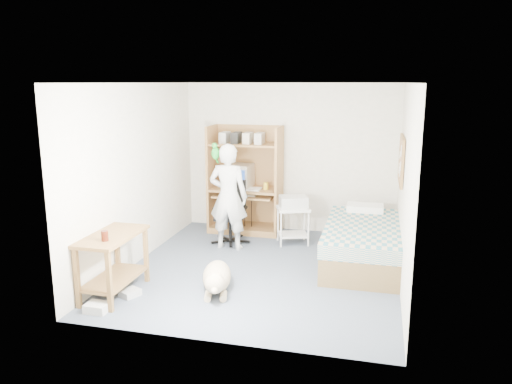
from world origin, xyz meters
TOP-DOWN VIEW (x-y plane):
  - floor at (0.00, 0.00)m, footprint 4.00×4.00m
  - wall_back at (0.00, 2.00)m, footprint 3.60×0.02m
  - wall_right at (1.80, 0.00)m, footprint 0.02×4.00m
  - wall_left at (-1.80, 0.00)m, footprint 0.02×4.00m
  - ceiling at (0.00, 0.00)m, footprint 3.60×4.00m
  - computer_hutch at (-0.70, 1.74)m, footprint 1.20×0.63m
  - bed at (1.30, 0.62)m, footprint 1.02×2.02m
  - side_desk at (-1.55, -1.20)m, footprint 0.50×1.00m
  - corkboard at (1.77, 0.90)m, footprint 0.04×0.94m
  - office_chair at (-0.77, 1.08)m, footprint 0.55×0.55m
  - person at (-0.72, 0.78)m, footprint 0.59×0.39m
  - parrot at (-0.92, 0.79)m, footprint 0.12×0.21m
  - dog at (-0.39, -0.82)m, footprint 0.52×1.06m
  - printer_cart at (0.21, 1.23)m, footprint 0.59×0.53m
  - printer at (0.21, 1.23)m, footprint 0.50×0.44m
  - crt_monitor at (-0.81, 1.75)m, footprint 0.43×0.45m
  - keyboard at (-0.71, 1.58)m, footprint 0.45×0.16m
  - pencil_cup at (-0.33, 1.65)m, footprint 0.08×0.08m
  - drink_glass at (-1.50, -1.43)m, footprint 0.08×0.08m
  - floor_box_a at (-1.50, -1.69)m, footprint 0.25×0.20m
  - floor_box_b at (-1.35, -1.22)m, footprint 0.25×0.27m

SIDE VIEW (x-z plane):
  - floor at x=0.00m, z-range 0.00..0.00m
  - floor_box_b at x=-1.35m, z-range 0.00..0.08m
  - floor_box_a at x=-1.50m, z-range 0.00..0.10m
  - dog at x=-0.39m, z-range -0.03..0.38m
  - bed at x=1.30m, z-range -0.04..0.62m
  - office_chair at x=-0.77m, z-range -0.14..0.84m
  - printer_cart at x=0.21m, z-range 0.10..0.68m
  - side_desk at x=-1.55m, z-range 0.12..0.87m
  - keyboard at x=-0.71m, z-range 0.66..0.69m
  - printer at x=0.21m, z-range 0.59..0.77m
  - drink_glass at x=-1.50m, z-range 0.75..0.87m
  - person at x=-0.72m, z-range 0.00..1.62m
  - pencil_cup at x=-0.33m, z-range 0.76..0.88m
  - computer_hutch at x=-0.70m, z-range -0.08..1.72m
  - crt_monitor at x=-0.81m, z-range 0.77..1.15m
  - wall_back at x=0.00m, z-range 0.00..2.50m
  - wall_right at x=1.80m, z-range 0.00..2.50m
  - wall_left at x=-1.80m, z-range 0.00..2.50m
  - corkboard at x=1.77m, z-range 1.12..1.78m
  - parrot at x=-0.92m, z-range 1.32..1.65m
  - ceiling at x=0.00m, z-range 2.49..2.51m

